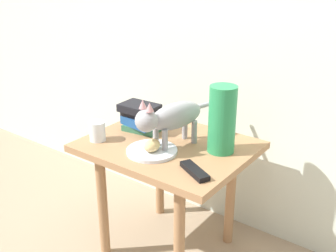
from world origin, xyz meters
TOP-DOWN VIEW (x-y plane):
  - ground_plane at (0.00, 0.00)m, footprint 6.00×6.00m
  - side_table at (0.00, 0.00)m, footprint 0.69×0.55m
  - plate at (0.00, -0.11)m, footprint 0.21×0.21m
  - bread_roll at (0.01, -0.12)m, footprint 0.07×0.09m
  - cat at (0.03, -0.02)m, footprint 0.16×0.47m
  - book_stack at (-0.19, 0.05)m, footprint 0.19×0.15m
  - green_vase at (0.22, 0.07)m, footprint 0.11×0.11m
  - candle_jar at (-0.26, -0.15)m, footprint 0.07×0.07m
  - tv_remote at (0.24, -0.15)m, footprint 0.15×0.11m

SIDE VIEW (x-z plane):
  - ground_plane at x=0.00m, z-range 0.00..0.00m
  - side_table at x=0.00m, z-range 0.18..0.72m
  - plate at x=0.00m, z-range 0.54..0.55m
  - tv_remote at x=0.24m, z-range 0.54..0.56m
  - candle_jar at x=-0.26m, z-range 0.53..0.62m
  - bread_roll at x=0.01m, z-range 0.55..0.60m
  - book_stack at x=-0.19m, z-range 0.54..0.66m
  - cat at x=0.03m, z-range 0.56..0.78m
  - green_vase at x=0.22m, z-range 0.54..0.81m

